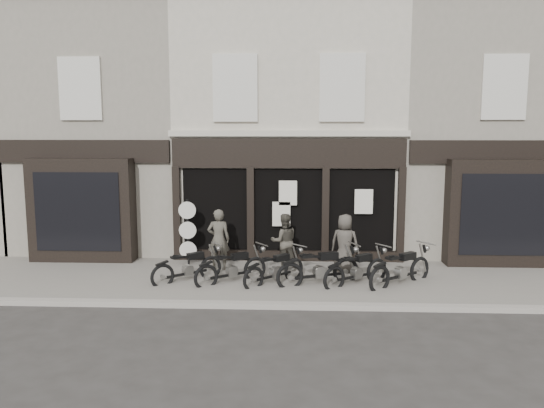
{
  "coord_description": "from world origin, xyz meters",
  "views": [
    {
      "loc": [
        0.25,
        -13.22,
        4.14
      ],
      "look_at": [
        -0.43,
        1.6,
        2.07
      ],
      "focal_mm": 35.0,
      "sensor_mm": 36.0,
      "label": 1
    }
  ],
  "objects_px": {
    "motorcycle_3": "(319,271)",
    "man_centre": "(284,241)",
    "motorcycle_0": "(188,269)",
    "motorcycle_1": "(232,270)",
    "motorcycle_5": "(401,272)",
    "man_left": "(219,239)",
    "motorcycle_2": "(275,272)",
    "advert_sign_post": "(188,236)",
    "motorcycle_4": "(357,272)",
    "man_right": "(345,243)"
  },
  "relations": [
    {
      "from": "advert_sign_post",
      "to": "motorcycle_2",
      "type": "bearing_deg",
      "value": -34.79
    },
    {
      "from": "man_right",
      "to": "advert_sign_post",
      "type": "bearing_deg",
      "value": 13.36
    },
    {
      "from": "motorcycle_0",
      "to": "man_centre",
      "type": "relative_size",
      "value": 1.1
    },
    {
      "from": "motorcycle_1",
      "to": "motorcycle_5",
      "type": "xyz_separation_m",
      "value": [
        4.48,
        -0.02,
        0.03
      ]
    },
    {
      "from": "motorcycle_2",
      "to": "man_centre",
      "type": "distance_m",
      "value": 1.54
    },
    {
      "from": "motorcycle_3",
      "to": "motorcycle_4",
      "type": "relative_size",
      "value": 1.18
    },
    {
      "from": "motorcycle_0",
      "to": "advert_sign_post",
      "type": "distance_m",
      "value": 1.66
    },
    {
      "from": "motorcycle_2",
      "to": "advert_sign_post",
      "type": "relative_size",
      "value": 0.79
    },
    {
      "from": "motorcycle_0",
      "to": "man_centre",
      "type": "bearing_deg",
      "value": -12.03
    },
    {
      "from": "advert_sign_post",
      "to": "motorcycle_4",
      "type": "bearing_deg",
      "value": -22.24
    },
    {
      "from": "motorcycle_3",
      "to": "man_left",
      "type": "xyz_separation_m",
      "value": [
        -2.87,
        1.31,
        0.56
      ]
    },
    {
      "from": "motorcycle_4",
      "to": "man_left",
      "type": "bearing_deg",
      "value": 126.29
    },
    {
      "from": "man_left",
      "to": "man_centre",
      "type": "relative_size",
      "value": 1.1
    },
    {
      "from": "motorcycle_0",
      "to": "motorcycle_5",
      "type": "xyz_separation_m",
      "value": [
        5.69,
        -0.11,
        0.04
      ]
    },
    {
      "from": "motorcycle_5",
      "to": "motorcycle_3",
      "type": "bearing_deg",
      "value": 142.78
    },
    {
      "from": "motorcycle_1",
      "to": "man_centre",
      "type": "height_order",
      "value": "man_centre"
    },
    {
      "from": "motorcycle_2",
      "to": "motorcycle_5",
      "type": "distance_m",
      "value": 3.33
    },
    {
      "from": "man_left",
      "to": "motorcycle_2",
      "type": "bearing_deg",
      "value": 140.0
    },
    {
      "from": "motorcycle_0",
      "to": "advert_sign_post",
      "type": "height_order",
      "value": "advert_sign_post"
    },
    {
      "from": "motorcycle_1",
      "to": "motorcycle_4",
      "type": "bearing_deg",
      "value": -36.67
    },
    {
      "from": "motorcycle_3",
      "to": "man_centre",
      "type": "relative_size",
      "value": 1.38
    },
    {
      "from": "motorcycle_0",
      "to": "man_right",
      "type": "xyz_separation_m",
      "value": [
        4.31,
        1.01,
        0.55
      ]
    },
    {
      "from": "motorcycle_3",
      "to": "motorcycle_4",
      "type": "bearing_deg",
      "value": -18.06
    },
    {
      "from": "motorcycle_5",
      "to": "motorcycle_4",
      "type": "bearing_deg",
      "value": 141.12
    },
    {
      "from": "motorcycle_4",
      "to": "man_left",
      "type": "height_order",
      "value": "man_left"
    },
    {
      "from": "motorcycle_2",
      "to": "motorcycle_5",
      "type": "xyz_separation_m",
      "value": [
        3.33,
        -0.01,
        0.04
      ]
    },
    {
      "from": "motorcycle_0",
      "to": "motorcycle_2",
      "type": "xyz_separation_m",
      "value": [
        2.37,
        -0.1,
        -0.01
      ]
    },
    {
      "from": "motorcycle_1",
      "to": "man_right",
      "type": "relative_size",
      "value": 1.13
    },
    {
      "from": "motorcycle_3",
      "to": "man_centre",
      "type": "xyz_separation_m",
      "value": [
        -0.97,
        1.51,
        0.48
      ]
    },
    {
      "from": "motorcycle_1",
      "to": "motorcycle_5",
      "type": "bearing_deg",
      "value": -36.54
    },
    {
      "from": "man_left",
      "to": "man_centre",
      "type": "bearing_deg",
      "value": -178.01
    },
    {
      "from": "motorcycle_0",
      "to": "motorcycle_3",
      "type": "distance_m",
      "value": 3.55
    },
    {
      "from": "motorcycle_3",
      "to": "motorcycle_4",
      "type": "distance_m",
      "value": 0.99
    },
    {
      "from": "motorcycle_1",
      "to": "motorcycle_4",
      "type": "height_order",
      "value": "motorcycle_4"
    },
    {
      "from": "man_centre",
      "to": "motorcycle_5",
      "type": "bearing_deg",
      "value": 144.22
    },
    {
      "from": "motorcycle_0",
      "to": "motorcycle_5",
      "type": "bearing_deg",
      "value": -40.44
    },
    {
      "from": "motorcycle_3",
      "to": "advert_sign_post",
      "type": "relative_size",
      "value": 1.06
    },
    {
      "from": "motorcycle_2",
      "to": "man_right",
      "type": "relative_size",
      "value": 1.0
    },
    {
      "from": "motorcycle_3",
      "to": "man_centre",
      "type": "distance_m",
      "value": 1.86
    },
    {
      "from": "motorcycle_1",
      "to": "motorcycle_5",
      "type": "relative_size",
      "value": 0.96
    },
    {
      "from": "motorcycle_5",
      "to": "man_right",
      "type": "height_order",
      "value": "man_right"
    },
    {
      "from": "motorcycle_2",
      "to": "motorcycle_3",
      "type": "distance_m",
      "value": 1.18
    },
    {
      "from": "motorcycle_0",
      "to": "motorcycle_1",
      "type": "distance_m",
      "value": 1.21
    },
    {
      "from": "motorcycle_0",
      "to": "advert_sign_post",
      "type": "xyz_separation_m",
      "value": [
        -0.3,
        1.51,
        0.63
      ]
    },
    {
      "from": "motorcycle_5",
      "to": "man_left",
      "type": "xyz_separation_m",
      "value": [
        -5.02,
        1.24,
        0.57
      ]
    },
    {
      "from": "motorcycle_2",
      "to": "man_centre",
      "type": "xyz_separation_m",
      "value": [
        0.21,
        1.43,
        0.53
      ]
    },
    {
      "from": "motorcycle_1",
      "to": "motorcycle_2",
      "type": "bearing_deg",
      "value": -36.56
    },
    {
      "from": "motorcycle_3",
      "to": "motorcycle_4",
      "type": "xyz_separation_m",
      "value": [
        0.99,
        0.06,
        -0.03
      ]
    },
    {
      "from": "motorcycle_4",
      "to": "man_right",
      "type": "xyz_separation_m",
      "value": [
        -0.23,
        1.13,
        0.54
      ]
    },
    {
      "from": "man_centre",
      "to": "motorcycle_1",
      "type": "bearing_deg",
      "value": 35.18
    }
  ]
}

